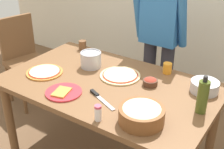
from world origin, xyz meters
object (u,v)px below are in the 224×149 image
at_px(dining_table, 108,93).
at_px(person_cook, 160,33).
at_px(cup_orange, 167,68).
at_px(steel_pot, 91,59).
at_px(salt_shaker, 98,113).
at_px(pizza_cooked_on_tray, 45,72).
at_px(olive_oil_bottle, 203,97).
at_px(cup_small_brown, 83,45).
at_px(plate_with_slice, 63,92).
at_px(chair_wooden_left, 24,56).
at_px(pizza_raw_on_board, 120,75).
at_px(small_sauce_bowl, 150,82).
at_px(mixing_bowl_steel, 205,87).
at_px(chef_knife, 99,97).
at_px(popcorn_bowl, 142,114).

height_order(dining_table, person_cook, person_cook).
bearing_deg(person_cook, cup_orange, -55.58).
height_order(steel_pot, salt_shaker, steel_pot).
height_order(pizza_cooked_on_tray, steel_pot, steel_pot).
relative_size(person_cook, pizza_cooked_on_tray, 5.63).
distance_m(olive_oil_bottle, salt_shaker, 0.66).
bearing_deg(cup_small_brown, cup_orange, -0.50).
bearing_deg(plate_with_slice, person_cook, 77.71).
xyz_separation_m(chair_wooden_left, pizza_raw_on_board, (1.34, -0.18, 0.23)).
relative_size(chair_wooden_left, pizza_cooked_on_tray, 3.30).
relative_size(cup_orange, salt_shaker, 0.80).
xyz_separation_m(pizza_raw_on_board, steel_pot, (-0.29, 0.01, 0.06)).
xyz_separation_m(dining_table, cup_orange, (0.30, 0.40, 0.13)).
height_order(plate_with_slice, olive_oil_bottle, olive_oil_bottle).
xyz_separation_m(dining_table, small_sauce_bowl, (0.27, 0.15, 0.12)).
relative_size(dining_table, mixing_bowl_steel, 8.00).
height_order(dining_table, small_sauce_bowl, small_sauce_bowl).
distance_m(pizza_cooked_on_tray, steel_pot, 0.39).
xyz_separation_m(pizza_cooked_on_tray, plate_with_slice, (0.33, -0.15, -0.00)).
relative_size(steel_pot, salt_shaker, 1.64).
relative_size(dining_table, pizza_cooked_on_tray, 5.56).
relative_size(person_cook, mixing_bowl_steel, 8.10).
distance_m(steel_pot, salt_shaker, 0.75).
height_order(pizza_raw_on_board, pizza_cooked_on_tray, same).
bearing_deg(steel_pot, pizza_cooked_on_tray, -128.28).
distance_m(person_cook, olive_oil_bottle, 0.99).
bearing_deg(person_cook, dining_table, -93.72).
bearing_deg(dining_table, pizza_cooked_on_tray, -163.96).
bearing_deg(chef_knife, cup_orange, 69.44).
bearing_deg(salt_shaker, steel_pot, 130.56).
bearing_deg(steel_pot, small_sauce_bowl, -0.74).
xyz_separation_m(plate_with_slice, popcorn_bowl, (0.62, 0.01, 0.05)).
relative_size(pizza_raw_on_board, small_sauce_bowl, 2.88).
xyz_separation_m(pizza_raw_on_board, cup_small_brown, (-0.59, 0.27, 0.03)).
bearing_deg(steel_pot, dining_table, -28.77).
xyz_separation_m(popcorn_bowl, olive_oil_bottle, (0.26, 0.31, 0.05)).
bearing_deg(salt_shaker, cup_orange, 84.14).
relative_size(pizza_cooked_on_tray, plate_with_slice, 1.11).
bearing_deg(salt_shaker, chair_wooden_left, 154.35).
bearing_deg(dining_table, popcorn_bowl, -33.35).
relative_size(popcorn_bowl, cup_small_brown, 3.29).
relative_size(pizza_raw_on_board, chef_knife, 1.15).
bearing_deg(plate_with_slice, mixing_bowl_steel, 35.19).
xyz_separation_m(pizza_cooked_on_tray, olive_oil_bottle, (1.22, 0.16, 0.10)).
relative_size(pizza_raw_on_board, pizza_cooked_on_tray, 1.10).
xyz_separation_m(plate_with_slice, olive_oil_bottle, (0.88, 0.32, 0.11)).
bearing_deg(salt_shaker, popcorn_bowl, 29.55).
bearing_deg(cup_orange, chef_knife, -110.56).
bearing_deg(chair_wooden_left, cup_orange, 2.84).
height_order(steel_pot, cup_small_brown, steel_pot).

